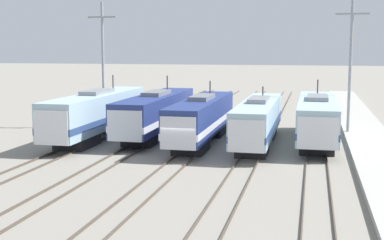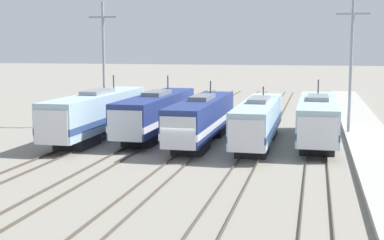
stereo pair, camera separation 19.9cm
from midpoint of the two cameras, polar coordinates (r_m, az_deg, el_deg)
name	(u,v)px [view 2 (the right image)]	position (r m, az deg, el deg)	size (l,w,h in m)	color
ground_plane	(181,160)	(38.42, -1.01, -4.32)	(400.00, 400.00, 0.00)	gray
rail_pair_far_left	(60,153)	(41.69, -13.77, -3.48)	(1.50, 120.00, 0.15)	#4C4238
rail_pair_center_left	(119,156)	(39.80, -7.65, -3.86)	(1.51, 120.00, 0.15)	#4C4238
rail_pair_center	(181,159)	(38.41, -1.01, -4.21)	(1.51, 120.00, 0.15)	#4C4238
rail_pair_center_right	(247,163)	(37.57, 6.04, -4.53)	(1.51, 120.00, 0.15)	#4C4238
rail_pair_far_right	(317,166)	(37.31, 13.31, -4.79)	(1.50, 120.00, 0.15)	#4C4238
locomotive_far_left	(96,114)	(47.62, -10.07, 0.63)	(2.97, 17.57, 5.42)	#232326
locomotive_center_left	(155,114)	(48.12, -3.81, 0.69)	(3.04, 17.01, 5.31)	black
locomotive_center	(201,119)	(44.54, 1.09, 0.09)	(2.83, 16.50, 5.03)	black
locomotive_center_right	(258,121)	(43.95, 7.18, -0.14)	(2.74, 16.58, 4.59)	#232326
locomotive_far_right	(317,119)	(45.83, 13.36, 0.08)	(3.10, 16.65, 5.14)	#232326
catenary_tower_left	(104,62)	(54.34, -9.29, 6.17)	(2.94, 0.27, 12.48)	gray
catenary_tower_right	(351,63)	(50.38, 16.72, 5.82)	(2.94, 0.27, 12.48)	gray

